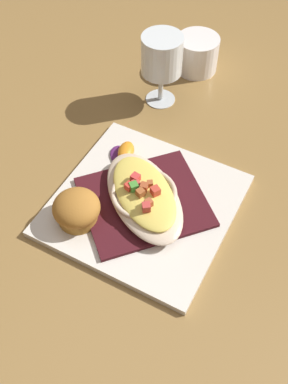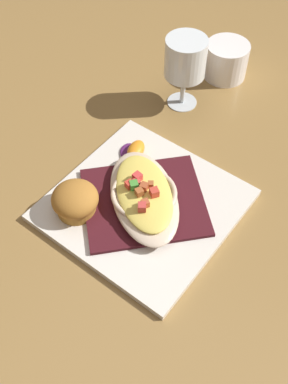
# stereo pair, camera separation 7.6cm
# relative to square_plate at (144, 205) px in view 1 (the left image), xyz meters

# --- Properties ---
(ground_plane) EXTENTS (2.60, 2.60, 0.00)m
(ground_plane) POSITION_rel_square_plate_xyz_m (0.00, 0.00, -0.01)
(ground_plane) COLOR olive
(square_plate) EXTENTS (0.30, 0.30, 0.01)m
(square_plate) POSITION_rel_square_plate_xyz_m (0.00, 0.00, 0.00)
(square_plate) COLOR silver
(square_plate) RESTS_ON ground_plane
(folded_napkin) EXTENTS (0.27, 0.27, 0.01)m
(folded_napkin) POSITION_rel_square_plate_xyz_m (0.00, 0.00, 0.01)
(folded_napkin) COLOR #43141B
(folded_napkin) RESTS_ON square_plate
(gratin_dish) EXTENTS (0.22, 0.23, 0.04)m
(gratin_dish) POSITION_rel_square_plate_xyz_m (-0.00, -0.00, 0.03)
(gratin_dish) COLOR beige
(gratin_dish) RESTS_ON folded_napkin
(muffin) EXTENTS (0.08, 0.08, 0.05)m
(muffin) POSITION_rel_square_plate_xyz_m (-0.08, 0.08, 0.03)
(muffin) COLOR #A9732B
(muffin) RESTS_ON square_plate
(orange_garnish) EXTENTS (0.06, 0.06, 0.02)m
(orange_garnish) POSITION_rel_square_plate_xyz_m (0.08, 0.08, 0.02)
(orange_garnish) COLOR #58215F
(orange_garnish) RESTS_ON square_plate
(coffee_mug) EXTENTS (0.10, 0.10, 0.08)m
(coffee_mug) POSITION_rel_square_plate_xyz_m (0.40, 0.07, 0.03)
(coffee_mug) COLOR white
(coffee_mug) RESTS_ON ground_plane
(stemmed_glass) EXTENTS (0.08, 0.08, 0.15)m
(stemmed_glass) POSITION_rel_square_plate_xyz_m (0.27, 0.09, 0.10)
(stemmed_glass) COLOR white
(stemmed_glass) RESTS_ON ground_plane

